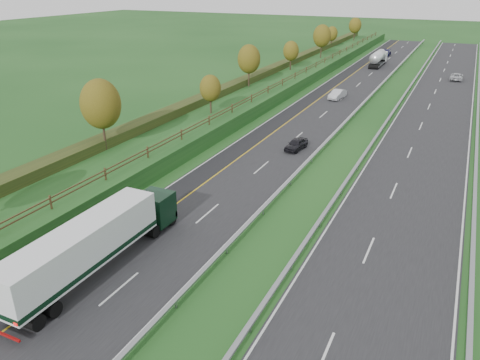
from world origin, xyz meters
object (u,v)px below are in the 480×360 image
object	(u,v)px
road_tanker	(378,58)
car_oncoming	(457,77)
car_small_far	(386,53)
box_lorry	(95,243)
car_silver_mid	(337,94)
car_dark_near	(296,144)

from	to	relation	value
road_tanker	car_oncoming	world-z (taller)	road_tanker
car_small_far	car_oncoming	bearing A→B (deg)	-55.79
car_oncoming	road_tanker	bearing A→B (deg)	-30.08
road_tanker	car_small_far	bearing A→B (deg)	93.32
box_lorry	car_small_far	world-z (taller)	box_lorry
car_silver_mid	car_small_far	xyz separation A→B (m)	(-0.88, 53.31, -0.01)
car_small_far	car_oncoming	distance (m)	32.76
box_lorry	car_dark_near	size ratio (longest dim) A/B	4.09
box_lorry	car_silver_mid	size ratio (longest dim) A/B	3.43
box_lorry	car_oncoming	xyz separation A→B (m)	(19.56, 84.05, -1.59)
road_tanker	car_silver_mid	xyz separation A→B (m)	(-0.08, -36.70, -1.04)
car_silver_mid	box_lorry	bearing A→B (deg)	-84.35
box_lorry	road_tanker	xyz separation A→B (m)	(2.01, 94.46, -0.47)
car_dark_near	car_oncoming	world-z (taller)	car_oncoming
road_tanker	car_oncoming	size ratio (longest dim) A/B	2.24
road_tanker	car_oncoming	bearing A→B (deg)	-30.69
car_silver_mid	car_dark_near	bearing A→B (deg)	-77.85
car_silver_mid	car_oncoming	size ratio (longest dim) A/B	0.95
road_tanker	car_dark_near	distance (m)	64.33
car_dark_near	car_oncoming	bearing A→B (deg)	81.29
box_lorry	road_tanker	size ratio (longest dim) A/B	1.45
car_dark_near	car_silver_mid	distance (m)	27.67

